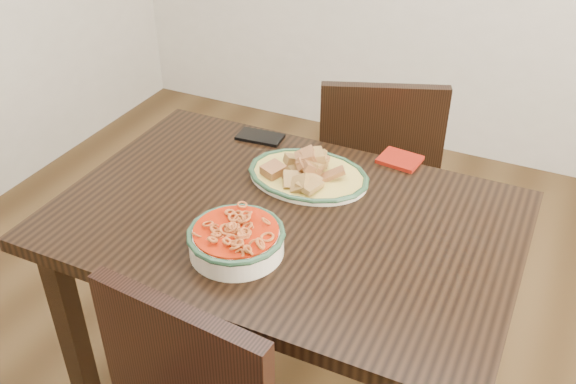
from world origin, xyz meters
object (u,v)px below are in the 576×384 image
at_px(dining_table, 285,243).
at_px(smartphone, 260,137).
at_px(fish_plate, 308,166).
at_px(noodle_bowl, 236,237).
at_px(chair_far, 376,171).

relative_size(dining_table, smartphone, 8.43).
relative_size(fish_plate, smartphone, 2.43).
bearing_deg(fish_plate, noodle_bowl, -93.52).
bearing_deg(noodle_bowl, smartphone, 111.81).
bearing_deg(dining_table, fish_plate, 94.71).
xyz_separation_m(chair_far, fish_plate, (-0.05, -0.52, 0.30)).
xyz_separation_m(noodle_bowl, smartphone, (-0.21, 0.54, -0.04)).
xyz_separation_m(chair_far, noodle_bowl, (-0.07, -0.90, 0.29)).
bearing_deg(dining_table, smartphone, 126.39).
bearing_deg(chair_far, noodle_bowl, 64.47).
height_order(dining_table, noodle_bowl, noodle_bowl).
height_order(dining_table, fish_plate, fish_plate).
relative_size(dining_table, chair_far, 1.38).
height_order(chair_far, noodle_bowl, chair_far).
distance_m(chair_far, noodle_bowl, 0.95).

